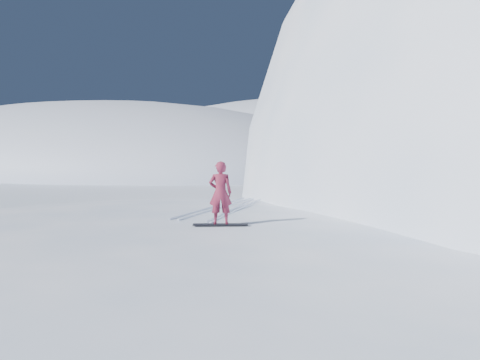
{
  "coord_description": "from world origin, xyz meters",
  "views": [
    {
      "loc": [
        8.15,
        -8.71,
        4.34
      ],
      "look_at": [
        1.73,
        2.33,
        3.5
      ],
      "focal_mm": 35.0,
      "sensor_mm": 36.0,
      "label": 1
    }
  ],
  "objects": [
    {
      "name": "far_ridge_c",
      "position": [
        -40.0,
        110.0,
        0.0
      ],
      "size": [
        140.0,
        90.0,
        36.0
      ],
      "primitive_type": "ellipsoid",
      "color": "white",
      "rests_on": "ground"
    },
    {
      "name": "ground",
      "position": [
        0.0,
        0.0,
        0.0
      ],
      "size": [
        400.0,
        400.0,
        0.0
      ],
      "primitive_type": "plane",
      "color": "white",
      "rests_on": "ground"
    },
    {
      "name": "near_ridge",
      "position": [
        1.0,
        3.0,
        0.0
      ],
      "size": [
        36.0,
        28.0,
        4.8
      ],
      "primitive_type": "ellipsoid",
      "color": "white",
      "rests_on": "ground"
    },
    {
      "name": "snowboard",
      "position": [
        1.73,
        1.33,
        2.41
      ],
      "size": [
        1.35,
        0.96,
        0.02
      ],
      "primitive_type": "cube",
      "rotation": [
        0.0,
        0.0,
        0.54
      ],
      "color": "black",
      "rests_on": "near_ridge"
    },
    {
      "name": "wind_bumps",
      "position": [
        -0.56,
        2.12,
        0.0
      ],
      "size": [
        16.0,
        14.4,
        1.0
      ],
      "color": "white",
      "rests_on": "ground"
    },
    {
      "name": "board_tracks",
      "position": [
        0.02,
        4.4,
        2.42
      ],
      "size": [
        2.37,
        5.93,
        0.04
      ],
      "color": "silver",
      "rests_on": "ground"
    },
    {
      "name": "far_ridge_a",
      "position": [
        -70.0,
        60.0,
        0.0
      ],
      "size": [
        120.0,
        70.0,
        28.0
      ],
      "primitive_type": "ellipsoid",
      "color": "white",
      "rests_on": "ground"
    },
    {
      "name": "snowboarder",
      "position": [
        1.73,
        1.33,
        3.23
      ],
      "size": [
        0.7,
        0.63,
        1.61
      ],
      "primitive_type": "imported",
      "rotation": [
        0.0,
        0.0,
        3.68
      ],
      "color": "maroon",
      "rests_on": "snowboard"
    }
  ]
}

